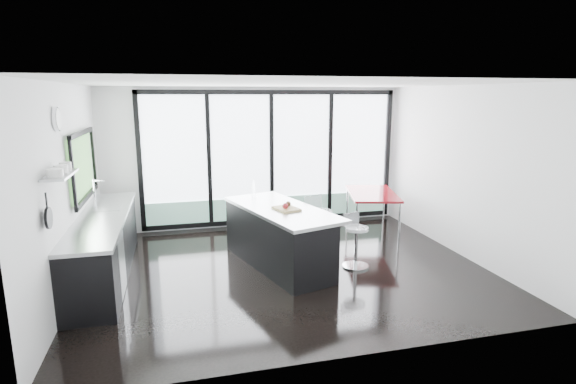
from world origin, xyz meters
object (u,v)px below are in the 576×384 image
object	(u,v)px
island	(277,236)
red_table	(371,213)
bar_stool_far	(319,233)
bar_stool_near	(356,247)

from	to	relation	value
island	red_table	bearing A→B (deg)	29.40
bar_stool_far	bar_stool_near	bearing A→B (deg)	-81.11
island	red_table	distance (m)	2.46
island	red_table	world-z (taller)	island
island	bar_stool_far	xyz separation A→B (m)	(0.78, 0.29, -0.09)
bar_stool_far	red_table	world-z (taller)	red_table
bar_stool_far	red_table	bearing A→B (deg)	12.80
island	bar_stool_near	distance (m)	1.24
bar_stool_near	bar_stool_far	distance (m)	0.77
bar_stool_near	red_table	xyz separation A→B (m)	(0.98, 1.59, 0.08)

